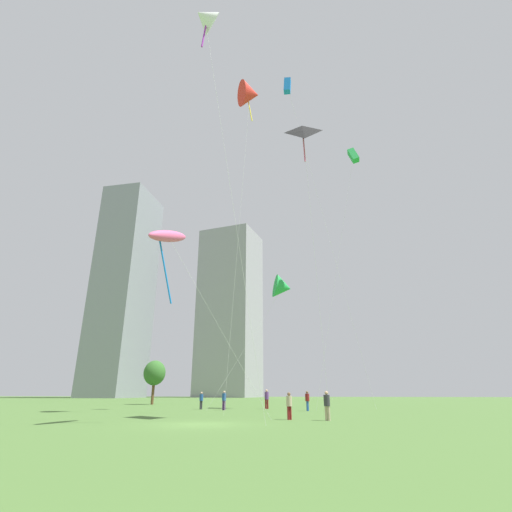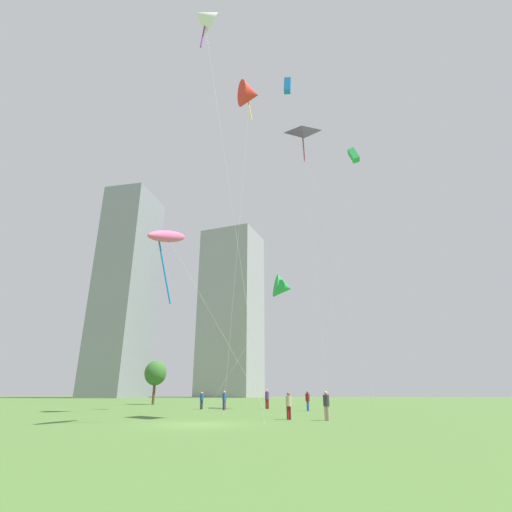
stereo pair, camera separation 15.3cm
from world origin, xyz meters
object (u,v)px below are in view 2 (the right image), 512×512
Objects in this scene: kite_flying_0 at (204,19)px; kite_flying_5 at (167,237)px; distant_highrise_1 at (232,311)px; person_standing_5 at (202,399)px; kite_flying_2 at (354,156)px; kite_flying_6 at (288,86)px; person_standing_2 at (289,404)px; kite_flying_3 at (303,132)px; kite_flying_4 at (250,94)px; park_tree_0 at (155,373)px; person_standing_3 at (326,403)px; distant_highrise_0 at (126,289)px; person_standing_4 at (308,399)px; person_standing_1 at (224,399)px; kite_flying_1 at (283,287)px; person_standing_0 at (267,398)px.

kite_flying_0 reaches higher than kite_flying_5.
person_standing_5 is at bearing -66.51° from distant_highrise_1.
kite_flying_2 is 10.99m from kite_flying_6.
person_standing_2 is 19.16m from kite_flying_3.
kite_flying_0 is 0.79× the size of kite_flying_4.
kite_flying_5 is at bearing -66.41° from park_tree_0.
person_standing_2 is 0.96× the size of person_standing_3.
person_standing_3 is 119.12m from distant_highrise_0.
person_standing_4 reaches higher than person_standing_5.
kite_flying_6 is (-2.22, 10.56, 33.72)m from person_standing_3.
kite_flying_2 is 0.80× the size of kite_flying_6.
person_standing_1 is at bearing 162.83° from kite_flying_6.
park_tree_0 is (-11.18, 14.22, 3.16)m from person_standing_5.
person_standing_1 is at bearing -143.32° from kite_flying_1.
kite_flying_4 is (3.48, -6.69, 28.99)m from person_standing_1.
person_standing_5 is 0.05× the size of kite_flying_4.
park_tree_0 reaches higher than person_standing_4.
distant_highrise_0 is (-64.49, 93.86, 15.20)m from kite_flying_3.
person_standing_2 is at bearing 9.55° from person_standing_3.
park_tree_0 is at bearing -54.69° from distant_highrise_0.
kite_flying_6 is at bearing -4.21° from person_standing_4.
person_standing_0 is at bearing 122.55° from kite_flying_6.
person_standing_5 is 26.25m from kite_flying_3.
distant_highrise_0 is at bearing 137.68° from person_standing_1.
park_tree_0 is 0.10× the size of distant_highrise_1.
kite_flying_0 is 14.16m from kite_flying_5.
kite_flying_5 is at bearing 130.15° from kite_flying_0.
person_standing_5 is at bearing 99.36° from kite_flying_5.
person_standing_0 reaches higher than person_standing_1.
distant_highrise_0 is (-62.84, 83.16, 0.52)m from kite_flying_6.
person_standing_4 is 0.12× the size of kite_flying_1.
kite_flying_3 is at bearing -62.49° from distant_highrise_1.
kite_flying_4 is (-0.10, -9.94, 28.91)m from person_standing_0.
distant_highrise_0 reaches higher than kite_flying_3.
distant_highrise_0 is (-61.20, 76.96, 22.62)m from kite_flying_1.
kite_flying_3 is 3.71× the size of park_tree_0.
person_standing_5 is (-9.59, 13.62, 0.03)m from person_standing_2.
person_standing_2 is 0.06× the size of kite_flying_0.
person_standing_0 is 0.32× the size of park_tree_0.
kite_flying_5 is at bearing -106.30° from kite_flying_4.
kite_flying_4 is 7.42m from kite_flying_6.
person_standing_4 is (0.70, 11.81, 0.07)m from person_standing_2.
kite_flying_3 is at bearing 51.31° from kite_flying_0.
person_standing_0 is 21.41m from park_tree_0.
person_standing_0 is 0.06× the size of kite_flying_2.
person_standing_0 is 1.13× the size of person_standing_3.
kite_flying_3 is 114.89m from distant_highrise_0.
person_standing_3 is at bearing -79.78° from person_standing_0.
kite_flying_4 is at bearing -15.97° from person_standing_4.
distant_highrise_1 is (-26.16, 106.29, 0.24)m from kite_flying_4.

